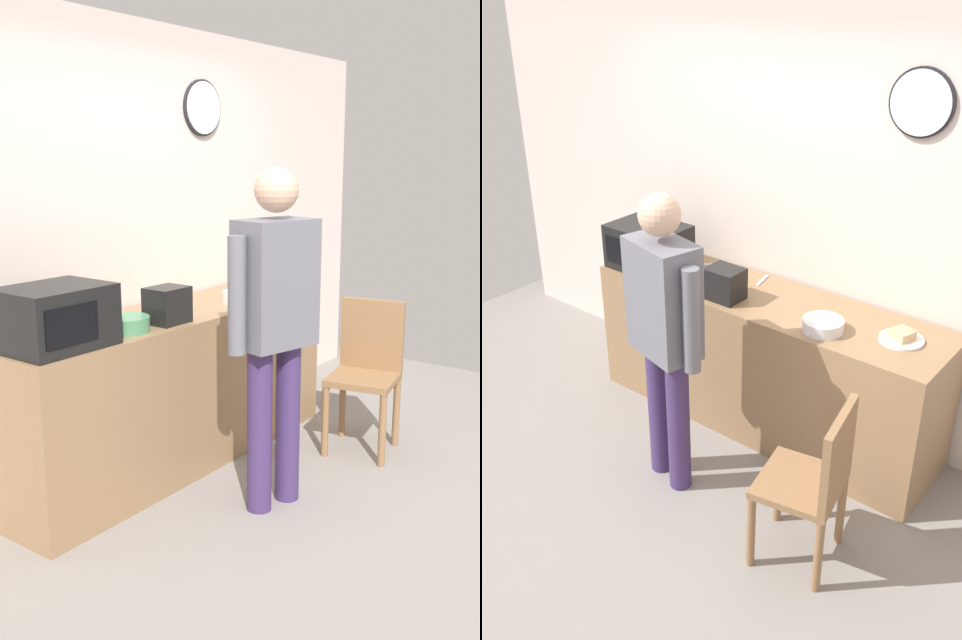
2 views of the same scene
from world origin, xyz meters
TOP-DOWN VIEW (x-y plane):
  - ground_plane at (0.00, 0.00)m, footprint 6.00×6.00m
  - back_wall at (0.00, 1.60)m, footprint 5.40×0.13m
  - kitchen_counter at (0.06, 1.22)m, footprint 2.36×0.62m
  - microwave at (-0.84, 1.12)m, footprint 0.50×0.39m
  - sandwich_plate at (0.95, 1.24)m, footprint 0.25×0.25m
  - salad_bowl at (-0.41, 1.09)m, footprint 0.24×0.24m
  - cereal_bowl at (0.56, 1.07)m, footprint 0.23×0.23m
  - toaster at (-0.14, 1.05)m, footprint 0.22×0.18m
  - fork_utensil at (-0.53, 1.42)m, footprint 0.13×0.14m
  - spoon_utensil at (-0.11, 1.41)m, footprint 0.06×0.17m
  - person_standing at (-0.04, 0.41)m, footprint 0.58×0.33m
  - wooden_chair at (0.95, 0.38)m, footprint 0.47×0.47m

SIDE VIEW (x-z plane):
  - ground_plane at x=0.00m, z-range 0.00..0.00m
  - kitchen_counter at x=0.06m, z-range 0.00..0.92m
  - wooden_chair at x=0.95m, z-range 0.05..0.99m
  - fork_utensil at x=-0.53m, z-range 0.92..0.93m
  - spoon_utensil at x=-0.11m, z-range 0.92..0.93m
  - sandwich_plate at x=0.95m, z-range 0.91..0.97m
  - cereal_bowl at x=0.56m, z-range 0.92..0.99m
  - salad_bowl at x=-0.41m, z-range 0.92..1.00m
  - toaster at x=-0.14m, z-range 0.92..1.12m
  - person_standing at x=-0.04m, z-range 0.15..1.92m
  - microwave at x=-0.84m, z-range 0.92..1.22m
  - back_wall at x=0.00m, z-range 0.00..2.60m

